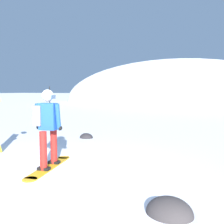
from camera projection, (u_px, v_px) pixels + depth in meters
The scene contains 6 objects.
ground_plane at pixel (32, 181), 4.62m from camera, with size 300.00×300.00×0.00m, color white.
ridge_peak_main at pixel (175, 101), 40.21m from camera, with size 36.09×32.48×13.21m.
snowboarder_main at pixel (47, 126), 5.33m from camera, with size 0.64×1.81×1.71m.
piste_marker_near at pixel (50, 107), 9.18m from camera, with size 0.20×0.20×1.89m.
rock_dark at pixel (169, 214), 3.37m from camera, with size 0.65×0.56×0.46m.
rock_mid at pixel (86, 138), 8.80m from camera, with size 0.50×0.42×0.35m.
Camera 1 is at (3.27, -3.43, 1.69)m, focal length 39.33 mm.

